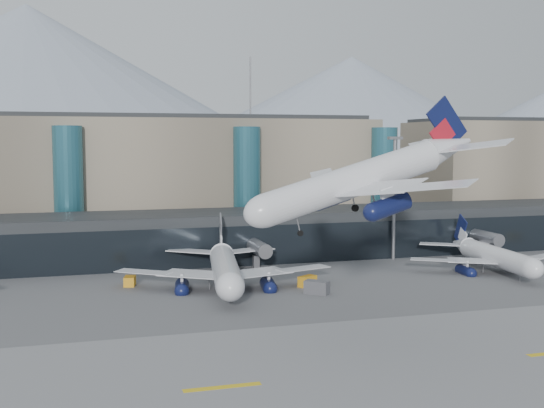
{
  "coord_description": "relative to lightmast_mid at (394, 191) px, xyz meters",
  "views": [
    {
      "loc": [
        -33.77,
        -80.2,
        24.74
      ],
      "look_at": [
        -1.11,
        32.0,
        13.87
      ],
      "focal_mm": 45.0,
      "sensor_mm": 36.0,
      "label": 1
    }
  ],
  "objects": [
    {
      "name": "runway_strip",
      "position": [
        -30.0,
        -63.0,
        -14.4
      ],
      "size": [
        400.0,
        40.0,
        0.04
      ],
      "primitive_type": "cube",
      "color": "slate",
      "rests_on": "ground"
    },
    {
      "name": "mountain_ridge",
      "position": [
        -14.03,
        332.0,
        31.33
      ],
      "size": [
        910.0,
        400.0,
        110.0
      ],
      "color": "gray",
      "rests_on": "ground"
    },
    {
      "name": "runway_markings",
      "position": [
        -30.0,
        -63.0,
        -14.37
      ],
      "size": [
        128.0,
        1.0,
        0.02
      ],
      "color": "gold",
      "rests_on": "ground"
    },
    {
      "name": "lightmast_mid",
      "position": [
        0.0,
        0.0,
        0.0
      ],
      "size": [
        3.0,
        1.2,
        25.6
      ],
      "color": "slate",
      "rests_on": "ground"
    },
    {
      "name": "veh_d",
      "position": [
        18.53,
        -10.17,
        -13.63
      ],
      "size": [
        3.1,
        2.79,
        1.57
      ],
      "primitive_type": "cube",
      "rotation": [
        0.0,
        0.0,
        0.61
      ],
      "color": "silver",
      "rests_on": "ground"
    },
    {
      "name": "terminal_main",
      "position": [
        -55.0,
        42.0,
        1.03
      ],
      "size": [
        130.0,
        30.0,
        31.0
      ],
      "color": "gray",
      "rests_on": "ground"
    },
    {
      "name": "ground",
      "position": [
        -30.0,
        -48.0,
        -14.42
      ],
      "size": [
        900.0,
        900.0,
        0.0
      ],
      "primitive_type": "plane",
      "color": "#515154",
      "rests_on": "ground"
    },
    {
      "name": "veh_c",
      "position": [
        -26.46,
        -26.04,
        -13.34
      ],
      "size": [
        4.26,
        4.09,
        2.15
      ],
      "primitive_type": "cube",
      "rotation": [
        0.0,
        0.0,
        -0.72
      ],
      "color": "#4B4B50",
      "rests_on": "ground"
    },
    {
      "name": "terminal_east",
      "position": [
        65.0,
        42.0,
        1.03
      ],
      "size": [
        70.0,
        30.0,
        31.0
      ],
      "color": "gray",
      "rests_on": "ground"
    },
    {
      "name": "teal_towers",
      "position": [
        -44.99,
        26.01,
        -0.41
      ],
      "size": [
        116.4,
        19.4,
        46.0
      ],
      "color": "#275D6D",
      "rests_on": "ground"
    },
    {
      "name": "veh_b",
      "position": [
        -55.09,
        -11.28,
        -13.59
      ],
      "size": [
        2.34,
        3.2,
        1.67
      ],
      "primitive_type": "cube",
      "rotation": [
        0.0,
        0.0,
        1.36
      ],
      "color": "orange",
      "rests_on": "ground"
    },
    {
      "name": "jet_parked_right",
      "position": [
        12.26,
        -15.66,
        -10.36
      ],
      "size": [
        33.16,
        32.76,
        10.72
      ],
      "rotation": [
        0.0,
        0.0,
        1.48
      ],
      "color": "silver",
      "rests_on": "ground"
    },
    {
      "name": "concourse",
      "position": [
        -30.02,
        9.73,
        -9.45
      ],
      "size": [
        170.0,
        27.0,
        10.0
      ],
      "color": "black",
      "rests_on": "ground"
    },
    {
      "name": "veh_h",
      "position": [
        -26.08,
        -20.26,
        -13.51
      ],
      "size": [
        3.69,
        3.24,
        1.81
      ],
      "primitive_type": "cube",
      "rotation": [
        0.0,
        0.0,
        0.58
      ],
      "color": "orange",
      "rests_on": "ground"
    },
    {
      "name": "hero_jet",
      "position": [
        -28.28,
        -51.2,
        6.97
      ],
      "size": [
        34.67,
        34.42,
        11.22
      ],
      "rotation": [
        0.0,
        -0.26,
        0.16
      ],
      "color": "silver",
      "rests_on": "ground"
    },
    {
      "name": "jet_parked_mid",
      "position": [
        -39.46,
        -15.45,
        -9.71
      ],
      "size": [
        38.2,
        38.54,
        12.46
      ],
      "rotation": [
        0.0,
        0.0,
        1.41
      ],
      "color": "silver",
      "rests_on": "ground"
    }
  ]
}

